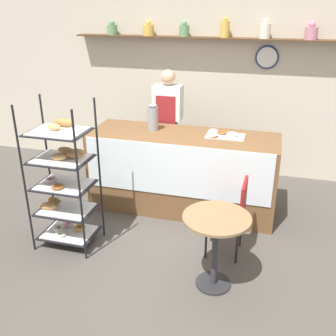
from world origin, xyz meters
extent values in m
plane|color=#4C4742|center=(0.00, 0.00, 0.00)|extent=(14.00, 14.00, 0.00)
cube|color=beige|center=(0.00, 2.50, 1.35)|extent=(10.00, 0.06, 2.70)
cube|color=#4C331E|center=(0.00, 2.35, 2.03)|extent=(3.87, 0.24, 0.02)
cylinder|color=#669966|center=(-1.40, 2.35, 2.11)|extent=(0.15, 0.15, 0.14)
sphere|color=#669966|center=(-1.40, 2.35, 2.21)|extent=(0.08, 0.08, 0.08)
cylinder|color=gold|center=(-0.84, 2.35, 2.11)|extent=(0.16, 0.16, 0.15)
sphere|color=gold|center=(-0.84, 2.35, 2.22)|extent=(0.09, 0.09, 0.09)
cylinder|color=#669966|center=(-0.30, 2.35, 2.12)|extent=(0.14, 0.14, 0.15)
sphere|color=#669966|center=(-0.30, 2.35, 2.22)|extent=(0.08, 0.08, 0.08)
cylinder|color=gold|center=(0.27, 2.35, 2.15)|extent=(0.12, 0.12, 0.22)
sphere|color=gold|center=(0.27, 2.35, 2.28)|extent=(0.07, 0.07, 0.07)
cylinder|color=silver|center=(0.81, 2.35, 2.14)|extent=(0.15, 0.15, 0.19)
sphere|color=silver|center=(0.81, 2.35, 2.26)|extent=(0.08, 0.08, 0.08)
cylinder|color=#CC7F99|center=(1.41, 2.35, 2.12)|extent=(0.17, 0.17, 0.16)
sphere|color=#CC7F99|center=(1.41, 2.35, 2.23)|extent=(0.09, 0.09, 0.09)
cylinder|color=navy|center=(0.87, 2.45, 1.78)|extent=(0.32, 0.03, 0.32)
cylinder|color=white|center=(0.87, 2.43, 1.78)|extent=(0.28, 0.00, 0.28)
cube|color=brown|center=(0.00, 1.10, 0.50)|extent=(2.34, 0.77, 1.01)
cube|color=silver|center=(0.00, 0.70, 0.68)|extent=(2.24, 0.01, 0.64)
cylinder|color=black|center=(-1.34, -0.28, 0.81)|extent=(0.02, 0.02, 1.63)
cylinder|color=black|center=(-0.72, -0.28, 0.81)|extent=(0.02, 0.02, 1.63)
cylinder|color=black|center=(-1.34, 0.19, 0.81)|extent=(0.02, 0.02, 1.63)
cylinder|color=black|center=(-0.72, 0.19, 0.81)|extent=(0.02, 0.02, 1.63)
cube|color=black|center=(-1.03, -0.04, 0.12)|extent=(0.60, 0.45, 0.01)
cube|color=white|center=(-1.03, -0.04, 0.13)|extent=(0.53, 0.40, 0.01)
torus|color=#EAB2C1|center=(-1.11, 0.08, 0.16)|extent=(0.12, 0.12, 0.04)
torus|color=tan|center=(-0.94, 0.03, 0.16)|extent=(0.13, 0.13, 0.04)
torus|color=silver|center=(-1.08, -0.14, 0.15)|extent=(0.12, 0.12, 0.03)
torus|color=silver|center=(-1.16, -0.04, 0.16)|extent=(0.12, 0.12, 0.04)
cube|color=black|center=(-1.03, -0.04, 0.42)|extent=(0.60, 0.45, 0.01)
cube|color=white|center=(-1.03, -0.04, 0.43)|extent=(0.53, 0.40, 0.01)
ellipsoid|color=#B27F47|center=(-1.23, -0.11, 0.47)|extent=(0.19, 0.09, 0.06)
ellipsoid|color=tan|center=(-1.21, -0.11, 0.48)|extent=(0.18, 0.11, 0.08)
ellipsoid|color=olive|center=(-1.23, 0.03, 0.47)|extent=(0.19, 0.11, 0.06)
cube|color=black|center=(-1.03, -0.04, 0.71)|extent=(0.60, 0.45, 0.01)
cube|color=white|center=(-1.03, -0.04, 0.73)|extent=(0.53, 0.40, 0.01)
torus|color=brown|center=(-1.04, -0.16, 0.75)|extent=(0.13, 0.13, 0.03)
torus|color=#EAB2C1|center=(-1.19, -0.02, 0.75)|extent=(0.13, 0.13, 0.03)
cube|color=black|center=(-1.03, -0.04, 1.01)|extent=(0.60, 0.45, 0.01)
cube|color=white|center=(-1.03, -0.04, 1.02)|extent=(0.53, 0.40, 0.01)
ellipsoid|color=tan|center=(-1.03, 0.08, 1.06)|extent=(0.22, 0.12, 0.07)
ellipsoid|color=#B27F47|center=(-0.92, -0.01, 1.07)|extent=(0.24, 0.12, 0.07)
ellipsoid|color=#B27F47|center=(-1.05, 0.09, 1.06)|extent=(0.17, 0.09, 0.07)
ellipsoid|color=tan|center=(-1.02, -0.10, 1.06)|extent=(0.17, 0.12, 0.07)
ellipsoid|color=tan|center=(-0.89, 0.06, 1.07)|extent=(0.18, 0.09, 0.08)
cube|color=black|center=(-1.03, -0.04, 1.31)|extent=(0.60, 0.45, 0.01)
cube|color=white|center=(-1.03, -0.04, 1.32)|extent=(0.53, 0.40, 0.01)
ellipsoid|color=olive|center=(-1.03, 0.09, 1.37)|extent=(0.23, 0.10, 0.08)
ellipsoid|color=tan|center=(-1.07, -0.04, 1.36)|extent=(0.17, 0.11, 0.07)
cube|color=#282833|center=(-0.35, 1.65, 0.51)|extent=(0.23, 0.19, 1.02)
cube|color=silver|center=(-0.35, 1.65, 1.25)|extent=(0.38, 0.22, 0.47)
cube|color=maroon|center=(-0.35, 1.54, 1.17)|extent=(0.27, 0.01, 0.39)
sphere|color=tan|center=(-0.35, 1.65, 1.59)|extent=(0.20, 0.20, 0.20)
cylinder|color=#262628|center=(0.65, -0.32, 0.01)|extent=(0.34, 0.34, 0.02)
cylinder|color=#333338|center=(0.65, -0.32, 0.37)|extent=(0.06, 0.06, 0.71)
cylinder|color=olive|center=(0.65, -0.32, 0.74)|extent=(0.62, 0.62, 0.02)
cylinder|color=black|center=(0.51, 0.40, 0.22)|extent=(0.02, 0.02, 0.44)
cylinder|color=black|center=(0.50, 0.08, 0.22)|extent=(0.02, 0.02, 0.44)
cylinder|color=black|center=(0.83, 0.39, 0.22)|extent=(0.02, 0.02, 0.44)
cylinder|color=black|center=(0.82, 0.07, 0.22)|extent=(0.02, 0.02, 0.44)
cube|color=maroon|center=(0.66, 0.24, 0.45)|extent=(0.39, 0.39, 0.03)
cube|color=maroon|center=(0.84, 0.23, 0.66)|extent=(0.04, 0.36, 0.40)
cylinder|color=gray|center=(-0.42, 1.17, 1.15)|extent=(0.13, 0.13, 0.30)
ellipsoid|color=gray|center=(-0.42, 1.17, 1.32)|extent=(0.11, 0.11, 0.05)
cube|color=silver|center=(0.51, 1.16, 1.01)|extent=(0.46, 0.27, 0.01)
torus|color=#EAB2C1|center=(0.35, 1.22, 1.04)|extent=(0.12, 0.12, 0.04)
torus|color=brown|center=(0.38, 1.07, 1.03)|extent=(0.10, 0.10, 0.03)
torus|color=brown|center=(0.46, 1.22, 1.03)|extent=(0.11, 0.11, 0.03)
torus|color=silver|center=(0.59, 1.16, 1.04)|extent=(0.14, 0.14, 0.04)
torus|color=silver|center=(0.37, 1.08, 1.04)|extent=(0.13, 0.13, 0.04)
camera|label=1|loc=(1.04, -3.37, 2.55)|focal=42.00mm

